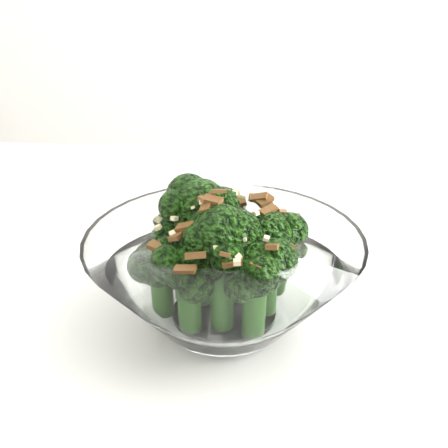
{
  "coord_description": "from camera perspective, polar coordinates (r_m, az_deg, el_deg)",
  "views": [
    {
      "loc": [
        0.02,
        -0.45,
        1.03
      ],
      "look_at": [
        0.0,
        -0.08,
        0.85
      ],
      "focal_mm": 40.0,
      "sensor_mm": 36.0,
      "label": 1
    }
  ],
  "objects": [
    {
      "name": "broccoli_dish",
      "position": [
        0.44,
        -0.11,
        -5.3
      ],
      "size": [
        0.24,
        0.24,
        0.13
      ],
      "color": "white",
      "rests_on": "table"
    },
    {
      "name": "table",
      "position": [
        0.61,
        -9.81,
        -8.89
      ],
      "size": [
        1.22,
        0.83,
        0.75
      ],
      "color": "white",
      "rests_on": "ground"
    }
  ]
}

